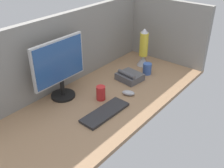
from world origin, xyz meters
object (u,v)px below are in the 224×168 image
object	(u,v)px
lava_lamp	(143,50)
desk_phone	(129,77)
mug_red_plastic	(101,93)
mouse	(128,93)
monitor	(60,66)
keyboard	(105,112)
mug_ceramic_blue	(147,69)

from	to	relation	value
lava_lamp	desk_phone	world-z (taller)	lava_lamp
mug_red_plastic	lava_lamp	distance (cm)	69.24
mouse	monitor	bearing A→B (deg)	107.05
keyboard	mouse	distance (cm)	29.51
monitor	lava_lamp	distance (cm)	85.30
mug_ceramic_blue	monitor	bearing A→B (deg)	157.24
mug_red_plastic	desk_phone	xyz separation A→B (cm)	(37.08, 1.32, -2.13)
keyboard	mouse	bearing A→B (deg)	5.46
mug_red_plastic	lava_lamp	bearing A→B (deg)	7.17
mug_ceramic_blue	lava_lamp	size ratio (longest dim) A/B	0.31
monitor	lava_lamp	bearing A→B (deg)	-11.58
mouse	mug_red_plastic	bearing A→B (deg)	122.20
monitor	desk_phone	world-z (taller)	monitor
mouse	mug_red_plastic	world-z (taller)	mug_red_plastic
desk_phone	monitor	bearing A→B (deg)	154.99
mug_red_plastic	lava_lamp	size ratio (longest dim) A/B	0.31
mug_red_plastic	monitor	bearing A→B (deg)	120.21
keyboard	lava_lamp	world-z (taller)	lava_lamp
mouse	desk_phone	size ratio (longest dim) A/B	0.46
monitor	desk_phone	size ratio (longest dim) A/B	2.14
mug_red_plastic	lava_lamp	xyz separation A→B (cm)	(68.08, 8.57, 9.28)
mouse	lava_lamp	bearing A→B (deg)	-1.97
mug_ceramic_blue	lava_lamp	world-z (taller)	lava_lamp
mug_red_plastic	mug_ceramic_blue	bearing A→B (deg)	-4.17
keyboard	lava_lamp	size ratio (longest dim) A/B	1.06
mouse	desk_phone	world-z (taller)	desk_phone
monitor	mouse	world-z (taller)	monitor
keyboard	mug_red_plastic	world-z (taller)	mug_red_plastic
monitor	mouse	bearing A→B (deg)	-49.02
monitor	keyboard	world-z (taller)	monitor
keyboard	lava_lamp	xyz separation A→B (cm)	(79.95, 22.28, 13.60)
lava_lamp	monitor	bearing A→B (deg)	168.42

